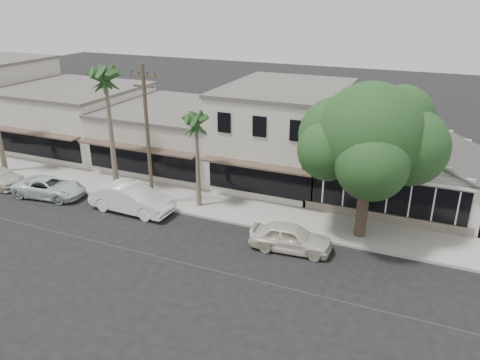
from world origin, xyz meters
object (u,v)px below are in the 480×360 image
at_px(car_0, 291,237).
at_px(utility_pole, 148,134).
at_px(shade_tree, 369,138).
at_px(car_1, 132,198).
at_px(car_2, 50,187).

bearing_deg(car_0, utility_pole, 74.92).
bearing_deg(shade_tree, car_1, -169.60).
bearing_deg(car_2, utility_pole, -85.96).
height_order(utility_pole, car_0, utility_pole).
relative_size(utility_pole, car_0, 2.07).
height_order(car_1, shade_tree, shade_tree).
relative_size(utility_pole, car_2, 1.87).
bearing_deg(car_1, car_0, -92.01).
height_order(utility_pole, shade_tree, utility_pole).
bearing_deg(car_2, shade_tree, -89.44).
bearing_deg(shade_tree, car_0, -134.62).
relative_size(car_2, shade_tree, 0.55).
bearing_deg(car_2, car_0, -98.51).
bearing_deg(car_0, shade_tree, -49.37).
height_order(utility_pole, car_1, utility_pole).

